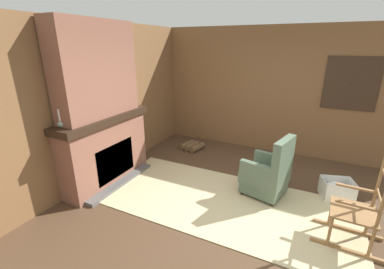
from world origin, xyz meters
name	(u,v)px	position (x,y,z in m)	size (l,w,h in m)	color
ground_plane	(246,220)	(0.00, 0.00, 0.00)	(14.00, 14.00, 0.00)	#4C3523
wood_panel_wall_left	(90,106)	(-2.73, 0.00, 1.34)	(0.06, 6.00, 2.69)	brown
wood_panel_wall_back	(286,92)	(0.04, 2.73, 1.35)	(6.00, 0.09, 2.69)	brown
fireplace_hearth	(106,150)	(-2.48, 0.00, 0.60)	(0.62, 1.77, 1.20)	brown
chimney_breast	(96,70)	(-2.49, 0.00, 1.94)	(0.36, 1.47, 1.47)	brown
area_rug	(222,201)	(-0.45, 0.26, 0.01)	(3.85, 1.75, 0.01)	#C6B789
armchair	(268,175)	(0.12, 0.76, 0.37)	(0.75, 0.72, 1.01)	#516651
rocking_chair	(358,212)	(1.27, 0.15, 0.44)	(0.82, 0.51, 1.34)	olive
firewood_stack	(192,146)	(-1.80, 1.97, 0.07)	(0.51, 0.50, 0.14)	brown
laundry_basket	(337,189)	(1.14, 1.17, 0.15)	(0.53, 0.45, 0.31)	white
oil_lamp_vase	(61,121)	(-2.53, -0.71, 1.30)	(0.12, 0.12, 0.27)	#99B29E
storage_case	(105,109)	(-2.53, 0.14, 1.27)	(0.14, 0.23, 0.14)	black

